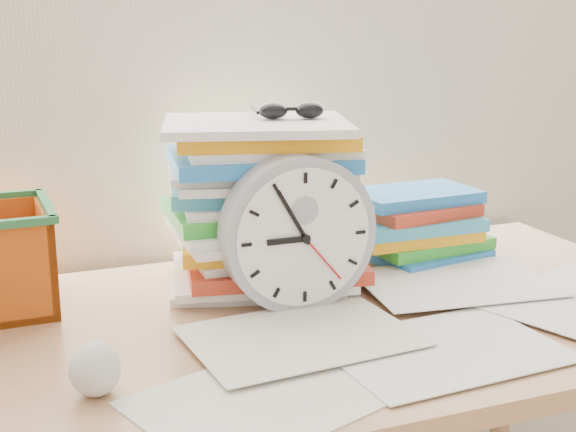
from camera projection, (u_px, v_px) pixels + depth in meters
name	position (u px, v px, depth m)	size (l,w,h in m)	color
desk	(284.00, 364.00, 1.25)	(1.40, 0.70, 0.75)	#A8774E
paper_stack	(262.00, 203.00, 1.36)	(0.32, 0.27, 0.28)	white
clock	(298.00, 234.00, 1.24)	(0.25, 0.25, 0.05)	#9597A0
sunglasses	(291.00, 110.00, 1.33)	(0.13, 0.11, 0.03)	black
book_stack	(415.00, 224.00, 1.52)	(0.26, 0.20, 0.13)	white
crumpled_ball	(94.00, 369.00, 0.98)	(0.07, 0.07, 0.07)	silver
scattered_papers	(284.00, 316.00, 1.23)	(1.26, 0.42, 0.02)	white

